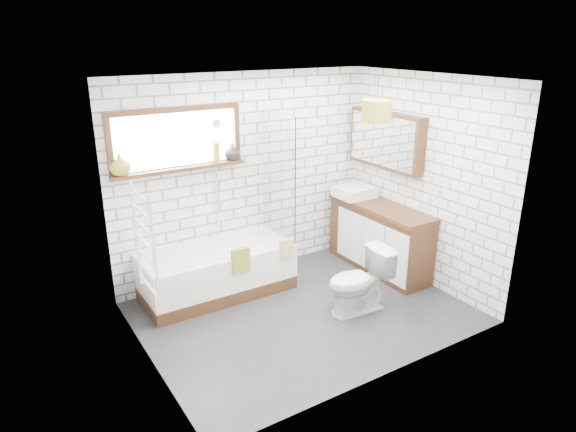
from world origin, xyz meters
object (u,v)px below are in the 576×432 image
toilet (359,281)px  pendant (377,111)px  vanity (379,237)px  bathtub (217,271)px  basin (355,192)px

toilet → pendant: size_ratio=2.21×
vanity → pendant: (-0.38, -0.24, 1.67)m
bathtub → vanity: bearing=-13.4°
bathtub → pendant: size_ratio=5.28×
basin → toilet: bearing=-126.3°
vanity → basin: 0.69m
bathtub → toilet: bearing=-46.8°
basin → bathtub: bearing=179.2°
vanity → pendant: bearing=-148.1°
bathtub → vanity: 2.12m
bathtub → toilet: (1.13, -1.20, 0.08)m
basin → pendant: bearing=-114.8°
vanity → toilet: (-0.92, -0.71, -0.07)m
bathtub → basin: size_ratio=3.70×
basin → vanity: bearing=-82.6°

